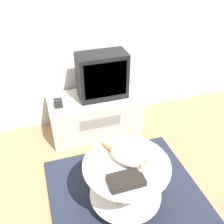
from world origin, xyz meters
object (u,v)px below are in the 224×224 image
at_px(tv, 102,76).
at_px(dvd_box, 126,180).
at_px(speaker, 58,103).
at_px(cat, 127,157).

bearing_deg(tv, dvd_box, -98.39).
height_order(speaker, dvd_box, speaker).
relative_size(tv, speaker, 6.22).
bearing_deg(dvd_box, cat, 68.35).
bearing_deg(cat, speaker, 173.71).
distance_m(dvd_box, cat, 0.22).
height_order(dvd_box, cat, cat).
bearing_deg(dvd_box, tv, 81.61).
bearing_deg(tv, cat, -95.84).
relative_size(tv, cat, 1.18).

